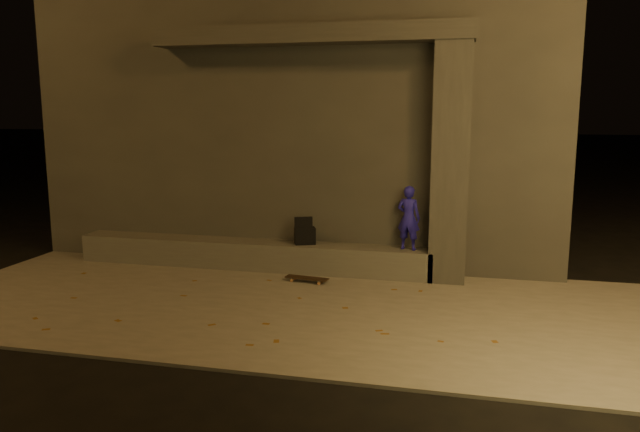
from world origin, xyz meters
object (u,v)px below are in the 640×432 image
(skateboarder, at_px, (409,218))
(backpack, at_px, (305,234))
(column, at_px, (451,164))
(skateboard, at_px, (307,278))

(skateboarder, relative_size, backpack, 2.17)
(skateboarder, bearing_deg, column, -165.97)
(backpack, xyz_separation_m, skateboard, (0.20, -0.65, -0.55))
(column, bearing_deg, backpack, 180.00)
(column, relative_size, backpack, 7.76)
(column, xyz_separation_m, skateboarder, (-0.61, 0.00, -0.85))
(column, height_order, skateboard, column)
(backpack, bearing_deg, skateboarder, -22.73)
(column, distance_m, skateboard, 2.78)
(backpack, relative_size, skateboard, 0.67)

